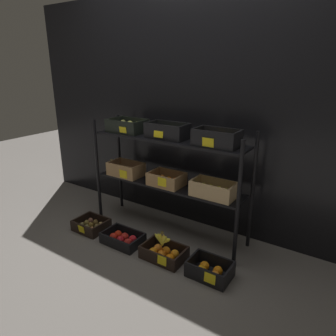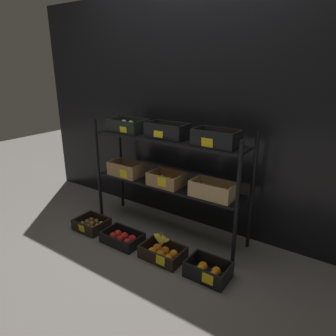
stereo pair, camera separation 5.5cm
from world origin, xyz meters
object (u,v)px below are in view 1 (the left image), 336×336
crate_ground_orange (164,253)px  crate_ground_right_orange (210,270)px  banana_bunch_loose (162,240)px  crate_ground_kiwi (91,226)px  crate_ground_apple_red (123,239)px  display_rack (168,159)px

crate_ground_orange → crate_ground_right_orange: size_ratio=1.11×
crate_ground_orange → banana_bunch_loose: size_ratio=2.06×
banana_bunch_loose → crate_ground_kiwi: bearing=-179.9°
crate_ground_apple_red → crate_ground_orange: (0.44, 0.02, 0.00)m
display_rack → crate_ground_kiwi: display_rack is taller
crate_ground_kiwi → crate_ground_orange: bearing=0.2°
display_rack → crate_ground_apple_red: display_rack is taller
crate_ground_kiwi → crate_ground_right_orange: crate_ground_right_orange is taller
crate_ground_kiwi → crate_ground_apple_red: crate_ground_kiwi is taller
display_rack → crate_ground_kiwi: bearing=-148.2°
crate_ground_apple_red → banana_bunch_loose: bearing=1.8°
crate_ground_kiwi → crate_ground_apple_red: (0.42, -0.01, -0.00)m
crate_ground_apple_red → crate_ground_orange: 0.44m
display_rack → crate_ground_kiwi: (-0.64, -0.40, -0.69)m
crate_ground_right_orange → banana_bunch_loose: bearing=-179.5°
crate_ground_kiwi → crate_ground_orange: crate_ground_orange is taller
crate_ground_apple_red → crate_ground_orange: bearing=2.0°
crate_ground_kiwi → banana_bunch_loose: banana_bunch_loose is taller
crate_ground_apple_red → banana_bunch_loose: size_ratio=2.07×
display_rack → crate_ground_kiwi: 1.02m
display_rack → crate_ground_orange: 0.82m
crate_ground_apple_red → banana_bunch_loose: (0.43, 0.01, 0.13)m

